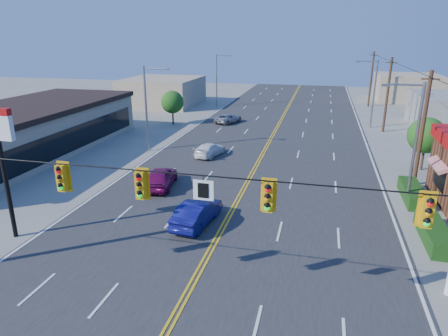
% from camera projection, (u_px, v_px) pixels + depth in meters
% --- Properties ---
extents(ground, '(160.00, 160.00, 0.00)m').
position_uv_depth(ground, '(177.00, 313.00, 16.10)').
color(ground, gray).
rests_on(ground, ground).
extents(road, '(20.00, 120.00, 0.06)m').
position_uv_depth(road, '(257.00, 165.00, 34.52)').
color(road, '#2D2D30').
rests_on(road, ground).
extents(signal_span, '(24.32, 0.34, 9.00)m').
position_uv_depth(signal_span, '(169.00, 201.00, 14.58)').
color(signal_span, '#47301E').
rests_on(signal_span, ground).
extents(strip_mall, '(10.40, 26.40, 4.40)m').
position_uv_depth(strip_mall, '(19.00, 131.00, 36.95)').
color(strip_mall, tan).
rests_on(strip_mall, ground).
extents(pizza_hut_sign, '(1.90, 0.30, 6.85)m').
position_uv_depth(pizza_hut_sign, '(0.00, 147.00, 20.63)').
color(pizza_hut_sign, black).
rests_on(pizza_hut_sign, ground).
extents(streetlight_se, '(2.55, 0.25, 8.00)m').
position_uv_depth(streetlight_se, '(413.00, 138.00, 25.13)').
color(streetlight_se, gray).
rests_on(streetlight_se, ground).
extents(streetlight_ne, '(2.55, 0.25, 8.00)m').
position_uv_depth(streetlight_ne, '(373.00, 90.00, 47.25)').
color(streetlight_ne, gray).
rests_on(streetlight_ne, ground).
extents(streetlight_sw, '(2.55, 0.25, 8.00)m').
position_uv_depth(streetlight_sw, '(148.00, 104.00, 37.39)').
color(streetlight_sw, gray).
rests_on(streetlight_sw, ground).
extents(streetlight_nw, '(2.55, 0.25, 8.00)m').
position_uv_depth(streetlight_nw, '(218.00, 77.00, 61.34)').
color(streetlight_nw, gray).
rests_on(streetlight_nw, ground).
extents(utility_pole_near, '(0.28, 0.28, 8.40)m').
position_uv_depth(utility_pole_near, '(422.00, 130.00, 28.60)').
color(utility_pole_near, '#47301E').
rests_on(utility_pole_near, ground).
extents(utility_pole_mid, '(0.28, 0.28, 8.40)m').
position_uv_depth(utility_pole_mid, '(387.00, 95.00, 45.19)').
color(utility_pole_mid, '#47301E').
rests_on(utility_pole_mid, ground).
extents(utility_pole_far, '(0.28, 0.28, 8.40)m').
position_uv_depth(utility_pole_far, '(371.00, 79.00, 61.78)').
color(utility_pole_far, '#47301E').
rests_on(utility_pole_far, ground).
extents(tree_kfc_rear, '(2.94, 2.94, 4.41)m').
position_uv_depth(tree_kfc_rear, '(426.00, 135.00, 32.39)').
color(tree_kfc_rear, '#47301E').
rests_on(tree_kfc_rear, ground).
extents(tree_west, '(2.80, 2.80, 4.20)m').
position_uv_depth(tree_west, '(172.00, 102.00, 49.49)').
color(tree_west, '#47301E').
rests_on(tree_west, ground).
extents(bld_west_far, '(11.00, 12.00, 4.20)m').
position_uv_depth(bld_west_far, '(163.00, 91.00, 64.19)').
color(bld_west_far, tan).
rests_on(bld_west_far, ground).
extents(bld_east_far, '(10.00, 10.00, 4.40)m').
position_uv_depth(bld_east_far, '(407.00, 87.00, 68.24)').
color(bld_east_far, tan).
rests_on(bld_east_far, ground).
extents(car_magenta, '(2.40, 4.59, 1.49)m').
position_uv_depth(car_magenta, '(161.00, 178.00, 29.18)').
color(car_magenta, '#790D4B').
rests_on(car_magenta, ground).
extents(car_blue, '(2.06, 4.54, 1.44)m').
position_uv_depth(car_blue, '(197.00, 213.00, 23.41)').
color(car_blue, navy).
rests_on(car_blue, ground).
extents(car_white, '(2.46, 4.29, 1.17)m').
position_uv_depth(car_white, '(210.00, 150.00, 36.87)').
color(car_white, white).
rests_on(car_white, ground).
extents(car_silver, '(3.35, 4.57, 1.16)m').
position_uv_depth(car_silver, '(228.00, 119.00, 50.78)').
color(car_silver, '#A2A1A6').
rests_on(car_silver, ground).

